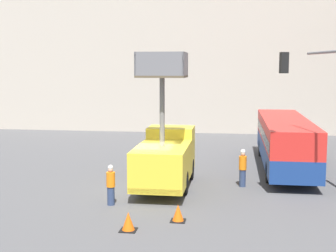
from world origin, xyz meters
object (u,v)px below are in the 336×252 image
object	(u,v)px
road_worker_directing	(243,168)
traffic_cone_mid_road	(178,213)
city_bus	(285,139)
traffic_light_pole	(336,98)
utility_truck	(166,156)
road_worker_near_truck	(111,185)
traffic_cone_near_truck	(128,222)

from	to	relation	value
road_worker_directing	traffic_cone_mid_road	world-z (taller)	road_worker_directing
city_bus	traffic_light_pole	xyz separation A→B (m)	(1.43, -6.70, 2.87)
city_bus	utility_truck	bearing A→B (deg)	138.36
road_worker_near_truck	traffic_cone_near_truck	xyz separation A→B (m)	(1.47, -3.05, -0.56)
city_bus	road_worker_near_truck	bearing A→B (deg)	144.06
traffic_light_pole	traffic_cone_mid_road	size ratio (longest dim) A/B	10.33
utility_truck	traffic_cone_near_truck	size ratio (longest dim) A/B	9.51
city_bus	traffic_cone_mid_road	world-z (taller)	city_bus
traffic_light_pole	road_worker_directing	size ratio (longest dim) A/B	3.63
road_worker_directing	city_bus	bearing A→B (deg)	-57.28
traffic_light_pole	road_worker_directing	bearing A→B (deg)	152.95
utility_truck	road_worker_near_truck	world-z (taller)	utility_truck
traffic_light_pole	city_bus	bearing A→B (deg)	102.02
traffic_cone_near_truck	road_worker_directing	bearing A→B (deg)	59.09
road_worker_near_truck	road_worker_directing	world-z (taller)	road_worker_directing
city_bus	road_worker_directing	size ratio (longest dim) A/B	6.32
city_bus	road_worker_near_truck	size ratio (longest dim) A/B	6.75
traffic_cone_near_truck	traffic_cone_mid_road	bearing A→B (deg)	37.80
city_bus	road_worker_near_truck	world-z (taller)	city_bus
utility_truck	city_bus	distance (m)	8.33
traffic_cone_near_truck	city_bus	bearing A→B (deg)	60.24
road_worker_near_truck	road_worker_directing	bearing A→B (deg)	131.65
utility_truck	road_worker_directing	size ratio (longest dim) A/B	3.49
road_worker_near_truck	traffic_cone_near_truck	world-z (taller)	road_worker_near_truck
utility_truck	city_bus	world-z (taller)	utility_truck
traffic_light_pole	road_worker_near_truck	bearing A→B (deg)	-168.16
traffic_light_pole	traffic_cone_mid_road	distance (m)	8.65
road_worker_near_truck	traffic_cone_near_truck	bearing A→B (deg)	32.30
utility_truck	traffic_cone_near_truck	world-z (taller)	utility_truck
traffic_cone_mid_road	city_bus	bearing A→B (deg)	64.24
utility_truck	road_worker_near_truck	bearing A→B (deg)	-120.57
traffic_light_pole	road_worker_near_truck	xyz separation A→B (m)	(-9.63, -2.02, -3.75)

